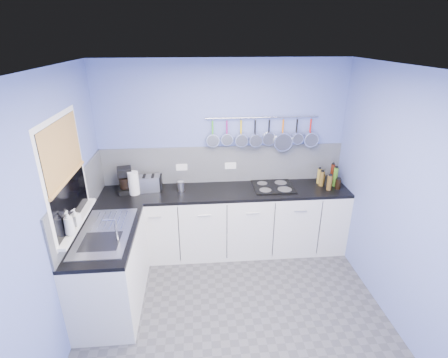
{
  "coord_description": "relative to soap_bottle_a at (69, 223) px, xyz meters",
  "views": [
    {
      "loc": [
        -0.35,
        -2.74,
        2.75
      ],
      "look_at": [
        -0.05,
        0.75,
        1.25
      ],
      "focal_mm": 27.19,
      "sensor_mm": 36.0,
      "label": 1
    }
  ],
  "objects": [
    {
      "name": "wall_front",
      "position": [
        1.53,
        -1.55,
        0.08
      ],
      "size": [
        3.2,
        0.02,
        2.5
      ],
      "primitive_type": "cube",
      "color": "#5E6DB7",
      "rests_on": "ground"
    },
    {
      "name": "pan_6",
      "position": [
        2.48,
        1.4,
        0.44
      ],
      "size": [
        0.15,
        0.12,
        0.34
      ],
      "primitive_type": null,
      "color": "silver",
      "rests_on": "pot_rail"
    },
    {
      "name": "soap_bottle_b",
      "position": [
        0.0,
        0.17,
        -0.03
      ],
      "size": [
        0.1,
        0.1,
        0.17
      ],
      "primitive_type": "imported",
      "rotation": [
        0.0,
        0.0,
        -0.35
      ],
      "color": "white",
      "rests_on": "window_sill"
    },
    {
      "name": "cabinet_run_left",
      "position": [
        0.23,
        0.26,
        -0.74
      ],
      "size": [
        0.6,
        1.2,
        0.86
      ],
      "primitive_type": "cube",
      "color": "silver",
      "rests_on": "ground"
    },
    {
      "name": "canister",
      "position": [
        0.97,
        1.19,
        -0.21
      ],
      "size": [
        0.1,
        0.1,
        0.13
      ],
      "primitive_type": "cylinder",
      "rotation": [
        0.0,
        0.0,
        -0.22
      ],
      "color": "silver",
      "rests_on": "worktop_back"
    },
    {
      "name": "paper_towel",
      "position": [
        0.39,
        1.15,
        -0.12
      ],
      "size": [
        0.14,
        0.14,
        0.29
      ],
      "primitive_type": "cylinder",
      "rotation": [
        0.0,
        0.0,
        0.06
      ],
      "color": "white",
      "rests_on": "worktop_back"
    },
    {
      "name": "cabinet_run_back",
      "position": [
        1.53,
        1.16,
        -0.74
      ],
      "size": [
        3.2,
        0.6,
        0.86
      ],
      "primitive_type": "cube",
      "color": "silver",
      "rests_on": "ground"
    },
    {
      "name": "mixer_tap",
      "position": [
        0.39,
        0.08,
        -0.14
      ],
      "size": [
        0.12,
        0.08,
        0.26
      ],
      "primitive_type": null,
      "color": "silver",
      "rests_on": "worktop_left"
    },
    {
      "name": "toaster",
      "position": [
        0.56,
        1.24,
        -0.17
      ],
      "size": [
        0.32,
        0.2,
        0.19
      ],
      "primitive_type": "cube",
      "rotation": [
        0.0,
        0.0,
        0.1
      ],
      "color": "silver",
      "rests_on": "worktop_back"
    },
    {
      "name": "condiment_2",
      "position": [
        2.81,
        1.27,
        -0.17
      ],
      "size": [
        0.05,
        0.05,
        0.21
      ],
      "primitive_type": "cylinder",
      "color": "olive",
      "rests_on": "worktop_back"
    },
    {
      "name": "window_sill",
      "position": [
        -0.02,
        0.26,
        -0.13
      ],
      "size": [
        0.1,
        0.98,
        0.03
      ],
      "primitive_type": "cube",
      "color": "white",
      "rests_on": "wall_left"
    },
    {
      "name": "window_frame",
      "position": [
        -0.05,
        0.26,
        0.38
      ],
      "size": [
        0.01,
        1.0,
        1.1
      ],
      "primitive_type": "cube",
      "color": "white",
      "rests_on": "wall_left"
    },
    {
      "name": "worktop_back",
      "position": [
        1.53,
        1.16,
        -0.29
      ],
      "size": [
        3.2,
        0.6,
        0.04
      ],
      "primitive_type": "cube",
      "color": "black",
      "rests_on": "cabinet_run_back"
    },
    {
      "name": "pan_5",
      "position": [
        2.3,
        1.4,
        0.39
      ],
      "size": [
        0.25,
        0.09,
        0.44
      ],
      "primitive_type": null,
      "color": "silver",
      "rests_on": "pot_rail"
    },
    {
      "name": "pan_1",
      "position": [
        1.58,
        1.4,
        0.44
      ],
      "size": [
        0.16,
        0.07,
        0.35
      ],
      "primitive_type": null,
      "color": "silver",
      "rests_on": "pot_rail"
    },
    {
      "name": "bamboo_blind",
      "position": [
        -0.03,
        0.26,
        0.61
      ],
      "size": [
        0.01,
        0.9,
        0.55
      ],
      "primitive_type": "cube",
      "color": "#B6884A",
      "rests_on": "wall_left"
    },
    {
      "name": "window_glass",
      "position": [
        -0.04,
        0.26,
        0.38
      ],
      "size": [
        0.01,
        0.9,
        1.0
      ],
      "primitive_type": "cube",
      "color": "black",
      "rests_on": "wall_left"
    },
    {
      "name": "wall_right",
      "position": [
        3.14,
        -0.04,
        0.08
      ],
      "size": [
        0.02,
        3.0,
        2.5
      ],
      "primitive_type": "cube",
      "color": "#5E6DB7",
      "rests_on": "ground"
    },
    {
      "name": "coffee_maker",
      "position": [
        0.28,
        1.21,
        -0.11
      ],
      "size": [
        0.22,
        0.24,
        0.32
      ],
      "primitive_type": null,
      "rotation": [
        0.0,
        0.0,
        0.21
      ],
      "color": "black",
      "rests_on": "worktop_back"
    },
    {
      "name": "soap_bottle_a",
      "position": [
        0.0,
        0.0,
        0.0
      ],
      "size": [
        0.1,
        0.1,
        0.24
      ],
      "primitive_type": "imported",
      "rotation": [
        0.0,
        0.0,
        0.08
      ],
      "color": "white",
      "rests_on": "window_sill"
    },
    {
      "name": "condiment_4",
      "position": [
        2.89,
        1.19,
        -0.21
      ],
      "size": [
        0.07,
        0.07,
        0.12
      ],
      "primitive_type": "cylinder",
      "color": "black",
      "rests_on": "worktop_back"
    },
    {
      "name": "socket_right",
      "position": [
        1.63,
        1.43,
        -0.04
      ],
      "size": [
        0.15,
        0.01,
        0.09
      ],
      "primitive_type": "cube",
      "color": "white",
      "rests_on": "backsplash_back"
    },
    {
      "name": "condiment_7",
      "position": [
        2.87,
        1.06,
        -0.17
      ],
      "size": [
        0.06,
        0.06,
        0.19
      ],
      "primitive_type": "cylinder",
      "color": "brown",
      "rests_on": "worktop_back"
    },
    {
      "name": "pan_0",
      "position": [
        1.4,
        1.4,
        0.43
      ],
      "size": [
        0.17,
        0.07,
        0.36
      ],
      "primitive_type": null,
      "color": "silver",
      "rests_on": "pot_rail"
    },
    {
      "name": "ceiling",
      "position": [
        1.53,
        -0.04,
        1.34
      ],
      "size": [
        3.2,
        3.0,
        0.02
      ],
      "primitive_type": "cube",
      "color": "white",
      "rests_on": "ground"
    },
    {
      "name": "pan_3",
      "position": [
        1.94,
        1.4,
        0.43
      ],
      "size": [
        0.17,
        0.12,
        0.36
      ],
      "primitive_type": null,
      "color": "silver",
      "rests_on": "pot_rail"
    },
    {
      "name": "pan_7",
      "position": [
        2.67,
        1.4,
        0.42
      ],
      "size": [
        0.19,
        0.11,
        0.38
      ],
      "primitive_type": null,
      "color": "silver",
      "rests_on": "pot_rail"
    },
    {
      "name": "pot_rail",
      "position": [
        2.03,
        1.41,
        0.61
      ],
      "size": [
        1.45,
        0.02,
        0.02
      ],
      "primitive_type": "cylinder",
      "rotation": [
        0.0,
        1.57,
        0.0
      ],
      "color": "silver",
      "rests_on": "wall_back"
    },
    {
      "name": "socket_left",
      "position": [
        0.98,
        1.43,
        -0.04
      ],
      "size": [
        0.15,
        0.01,
        0.09
      ],
      "primitive_type": "cube",
      "color": "white",
      "rests_on": "backsplash_back"
    },
    {
      "name": "condiment_5",
      "position": [
        2.81,
        1.19,
        -0.17
      ],
      "size": [
        0.06,
        0.06,
        0.2
      ],
      "primitive_type": "cylinder",
      "color": "brown",
      "rests_on": "worktop_back"
    },
    {
      "name": "condiment_1",
      "position": [
        2.88,
        1.3,
        -0.22
      ],
      "size": [
        0.05,
        0.05,
        0.1
      ],
      "primitive_type": "cylinder",
      "color": "#8C5914",
      "rests_on": "worktop_back"
    },
    {
      "name": "condiment_0",
      "position": [
        2.99,
        1.28,
        -0.14
      ],
      "size": [
        0.05,
        0.05,
        0.26
      ],
      "primitive_type": "cylinder",
      "color": "#4C190C",
      "rests_on": "worktop_back"
    },
    {
      "name": "hob",
      "position": [
        2.17,
        1.2,
        -0.26
      ],
      "size": [
        0.52,
        0.46,
        0.01
      ],
      "primitive_type": "cube",
      "color": "black",
      "rests_on": "worktop_back"
    },
    {
      "name": "wall_left",
      "position": [
        -0.08,
        -0.04,
        0.08
      ],
      "size": [
        0.02,
        3.0,
        2.5
      ],
      "primitive_type": "cube",
      "color": "#5E6DB7",
      "rests_on": "ground"
    },
    {
      "name": "backsplash_back",
      "position": [
        1.53,
        1.45,
        -0.02
      ],
      "size": [
        3.2,
        0.02,
        0.5
      ],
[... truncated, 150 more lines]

